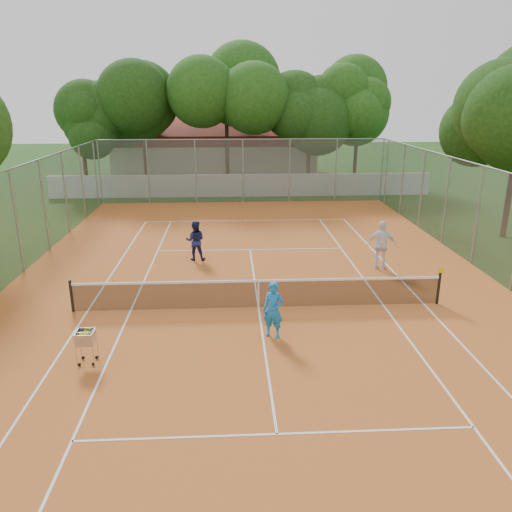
{
  "coord_description": "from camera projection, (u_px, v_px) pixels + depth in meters",
  "views": [
    {
      "loc": [
        -0.89,
        -14.92,
        6.6
      ],
      "look_at": [
        0.0,
        1.5,
        1.3
      ],
      "focal_mm": 35.0,
      "sensor_mm": 36.0,
      "label": 1
    }
  ],
  "objects": [
    {
      "name": "perimeter_fence",
      "position": [
        259.0,
        249.0,
        15.63
      ],
      "size": [
        18.0,
        34.0,
        4.0
      ],
      "primitive_type": "cube",
      "color": "slate",
      "rests_on": "ground"
    },
    {
      "name": "player_far_right",
      "position": [
        382.0,
        245.0,
        19.64
      ],
      "size": [
        1.22,
        0.76,
        1.94
      ],
      "primitive_type": "imported",
      "rotation": [
        0.0,
        0.0,
        2.87
      ],
      "color": "white",
      "rests_on": "court_pad"
    },
    {
      "name": "court_lines",
      "position": [
        258.0,
        307.0,
        16.24
      ],
      "size": [
        10.98,
        23.78,
        0.01
      ],
      "primitive_type": "cube",
      "color": "white",
      "rests_on": "court_pad"
    },
    {
      "name": "ball_hopper",
      "position": [
        86.0,
        346.0,
        12.73
      ],
      "size": [
        0.62,
        0.62,
        0.97
      ],
      "primitive_type": "cube",
      "rotation": [
        0.0,
        0.0,
        -0.43
      ],
      "color": "#ABABB2",
      "rests_on": "court_pad"
    },
    {
      "name": "court_pad",
      "position": [
        258.0,
        308.0,
        16.24
      ],
      "size": [
        18.0,
        34.0,
        0.02
      ],
      "primitive_type": "cube",
      "color": "#BD6124",
      "rests_on": "ground"
    },
    {
      "name": "tennis_net",
      "position": [
        259.0,
        293.0,
        16.09
      ],
      "size": [
        11.88,
        0.1,
        0.98
      ],
      "primitive_type": "cube",
      "color": "black",
      "rests_on": "court_pad"
    },
    {
      "name": "player_near",
      "position": [
        273.0,
        310.0,
        14.05
      ],
      "size": [
        0.71,
        0.6,
        1.65
      ],
      "primitive_type": "imported",
      "rotation": [
        0.0,
        0.0,
        -0.4
      ],
      "color": "blue",
      "rests_on": "court_pad"
    },
    {
      "name": "boundary_wall",
      "position": [
        242.0,
        185.0,
        34.08
      ],
      "size": [
        26.0,
        0.3,
        1.5
      ],
      "primitive_type": "cube",
      "color": "silver",
      "rests_on": "ground"
    },
    {
      "name": "clubhouse",
      "position": [
        216.0,
        149.0,
        43.03
      ],
      "size": [
        16.4,
        9.0,
        4.4
      ],
      "primitive_type": "cube",
      "color": "beige",
      "rests_on": "ground"
    },
    {
      "name": "ground",
      "position": [
        258.0,
        308.0,
        16.25
      ],
      "size": [
        120.0,
        120.0,
        0.0
      ],
      "primitive_type": "plane",
      "color": "#193C10",
      "rests_on": "ground"
    },
    {
      "name": "tropical_trees",
      "position": [
        240.0,
        119.0,
        35.62
      ],
      "size": [
        29.0,
        19.0,
        10.0
      ],
      "primitive_type": "cube",
      "color": "black",
      "rests_on": "ground"
    },
    {
      "name": "player_far_left",
      "position": [
        195.0,
        241.0,
        20.72
      ],
      "size": [
        0.84,
        0.66,
        1.67
      ],
      "primitive_type": "imported",
      "rotation": [
        0.0,
        0.0,
        3.1
      ],
      "color": "navy",
      "rests_on": "court_pad"
    }
  ]
}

